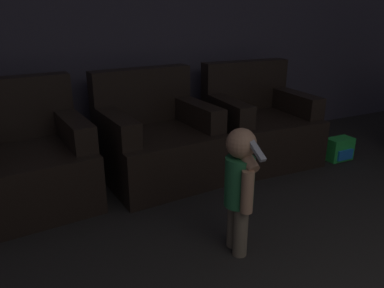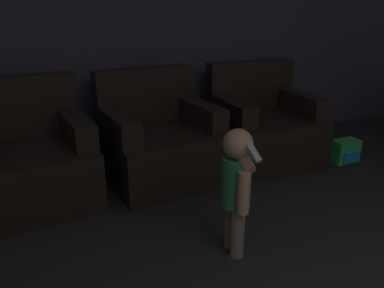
{
  "view_description": "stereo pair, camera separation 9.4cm",
  "coord_description": "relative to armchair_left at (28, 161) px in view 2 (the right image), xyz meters",
  "views": [
    {
      "loc": [
        -1.27,
        0.95,
        1.4
      ],
      "look_at": [
        -0.18,
        3.17,
        0.51
      ],
      "focal_mm": 35.0,
      "sensor_mm": 36.0,
      "label": 1
    },
    {
      "loc": [
        -1.19,
        0.91,
        1.4
      ],
      "look_at": [
        -0.18,
        3.17,
        0.51
      ],
      "focal_mm": 35.0,
      "sensor_mm": 36.0,
      "label": 2
    }
  ],
  "objects": [
    {
      "name": "armchair_left",
      "position": [
        0.0,
        0.0,
        0.0
      ],
      "size": [
        0.98,
        0.91,
        0.92
      ],
      "rotation": [
        0.0,
        0.0,
        0.09
      ],
      "color": "black",
      "rests_on": "ground_plane"
    },
    {
      "name": "armchair_middle",
      "position": [
        1.05,
        0.0,
        0.0
      ],
      "size": [
        0.97,
        0.91,
        0.92
      ],
      "rotation": [
        0.0,
        0.0,
        0.08
      ],
      "color": "black",
      "rests_on": "ground_plane"
    },
    {
      "name": "armchair_right",
      "position": [
        2.11,
        0.0,
        0.0
      ],
      "size": [
        0.94,
        0.87,
        0.92
      ],
      "rotation": [
        0.0,
        0.0,
        -0.04
      ],
      "color": "black",
      "rests_on": "ground_plane"
    },
    {
      "name": "person_toddler",
      "position": [
        1.1,
        -1.22,
        0.14
      ],
      "size": [
        0.17,
        0.31,
        0.79
      ],
      "rotation": [
        0.0,
        0.0,
        -1.73
      ],
      "color": "brown",
      "rests_on": "ground_plane"
    },
    {
      "name": "wall_back",
      "position": [
        1.26,
        0.7,
        0.98
      ],
      "size": [
        8.4,
        0.05,
        2.6
      ],
      "color": "#3D3842",
      "rests_on": "ground_plane"
    },
    {
      "name": "toy_backpack",
      "position": [
        2.8,
        -0.41,
        -0.21
      ],
      "size": [
        0.26,
        0.17,
        0.22
      ],
      "color": "green",
      "rests_on": "ground_plane"
    }
  ]
}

